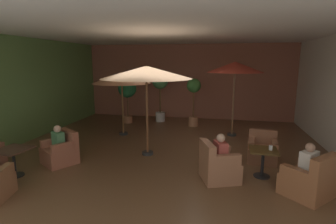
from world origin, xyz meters
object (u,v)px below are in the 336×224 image
object	(u,v)px
armchair_front_left_south	(218,166)
armchair_front_left_east	(262,150)
patron_with_friend	(58,138)
patio_umbrella_near_wall	(235,68)
armchair_front_right_east	(61,152)
cafe_table_front_right	(13,155)
potted_tree_left_corner	(127,91)
armchair_front_left_north	(309,181)
potted_tree_mid_right	(160,87)
potted_tree_mid_left	(194,95)
patio_umbrella_tall_red	(122,78)
iced_drink_cup	(271,148)
patio_umbrella_center_beige	(146,73)
patron_by_window	(309,161)
cafe_table_front_left	(263,157)
patron_blue_shirt	(220,149)

from	to	relation	value
armchair_front_left_south	armchair_front_left_east	bearing A→B (deg)	51.49
patron_with_friend	patio_umbrella_near_wall	bearing A→B (deg)	38.63
armchair_front_right_east	patron_with_friend	distance (m)	0.38
armchair_front_left_east	cafe_table_front_right	distance (m)	6.19
patron_with_friend	potted_tree_left_corner	bearing A→B (deg)	88.42
armchair_front_right_east	patron_with_friend	bearing A→B (deg)	-121.78
armchair_front_left_north	potted_tree_mid_right	bearing A→B (deg)	126.98
armchair_front_left_south	cafe_table_front_right	size ratio (longest dim) A/B	1.32
armchair_front_right_east	potted_tree_mid_left	xyz separation A→B (m)	(2.97, 4.68, 1.01)
armchair_front_right_east	patron_with_friend	xyz separation A→B (m)	(-0.02, -0.04, 0.38)
patio_umbrella_tall_red	patron_with_friend	distance (m)	3.30
armchair_front_right_east	iced_drink_cup	size ratio (longest dim) A/B	9.47
armchair_front_left_south	potted_tree_mid_left	world-z (taller)	potted_tree_mid_left
patio_umbrella_center_beige	potted_tree_left_corner	world-z (taller)	patio_umbrella_center_beige
patio_umbrella_tall_red	patron_by_window	xyz separation A→B (m)	(5.18, -3.43, -1.34)
armchair_front_right_east	patio_umbrella_tall_red	bearing A→B (deg)	78.19
cafe_table_front_right	potted_tree_mid_right	xyz separation A→B (m)	(2.01, 6.20, 1.02)
cafe_table_front_left	patio_umbrella_tall_red	world-z (taller)	patio_umbrella_tall_red
patio_umbrella_tall_red	armchair_front_left_north	bearing A→B (deg)	-33.60
cafe_table_front_right	patron_with_friend	bearing A→B (deg)	58.22
armchair_front_right_east	potted_tree_mid_left	world-z (taller)	potted_tree_mid_left
armchair_front_left_south	armchair_front_right_east	distance (m)	4.06
potted_tree_mid_left	potted_tree_mid_right	size ratio (longest dim) A/B	0.91
patio_umbrella_tall_red	patron_with_friend	bearing A→B (deg)	-102.09
armchair_front_left_north	potted_tree_mid_left	size ratio (longest dim) A/B	0.57
patio_umbrella_center_beige	potted_tree_mid_right	xyz separation A→B (m)	(-0.62, 4.18, -0.81)
patio_umbrella_near_wall	potted_tree_mid_left	xyz separation A→B (m)	(-1.52, 1.11, -1.11)
potted_tree_mid_left	patio_umbrella_tall_red	bearing A→B (deg)	-142.93
patron_with_friend	potted_tree_mid_left	bearing A→B (deg)	57.64
cafe_table_front_left	cafe_table_front_right	world-z (taller)	same
patio_umbrella_near_wall	iced_drink_cup	distance (m)	3.86
armchair_front_left_east	potted_tree_mid_right	xyz separation A→B (m)	(-3.77, 4.01, 1.22)
patio_umbrella_tall_red	patron_blue_shirt	size ratio (longest dim) A/B	3.67
armchair_front_left_south	potted_tree_left_corner	distance (m)	6.40
patron_by_window	patron_with_friend	distance (m)	5.83
iced_drink_cup	patio_umbrella_center_beige	bearing A→B (deg)	164.17
patio_umbrella_tall_red	patron_by_window	bearing A→B (deg)	-33.51
patron_by_window	iced_drink_cup	distance (m)	0.92
armchair_front_left_north	iced_drink_cup	size ratio (longest dim) A/B	10.22
cafe_table_front_left	patio_umbrella_tall_red	size ratio (longest dim) A/B	0.29
patio_umbrella_center_beige	iced_drink_cup	bearing A→B (deg)	-15.83
patio_umbrella_near_wall	iced_drink_cup	bearing A→B (deg)	-78.06
potted_tree_left_corner	potted_tree_mid_right	size ratio (longest dim) A/B	0.88
armchair_front_left_north	potted_tree_mid_right	world-z (taller)	potted_tree_mid_right
patio_umbrella_near_wall	patron_with_friend	xyz separation A→B (m)	(-4.51, -3.61, -1.73)
cafe_table_front_left	armchair_front_right_east	size ratio (longest dim) A/B	0.63
patron_blue_shirt	patron_with_friend	world-z (taller)	patron_blue_shirt
patron_blue_shirt	potted_tree_mid_left	bearing A→B (deg)	103.08
patron_by_window	patio_umbrella_center_beige	bearing A→B (deg)	156.67
patron_blue_shirt	patron_with_friend	size ratio (longest dim) A/B	1.03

